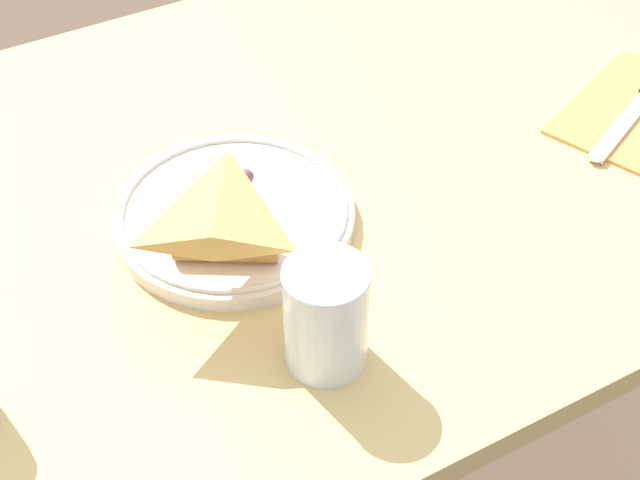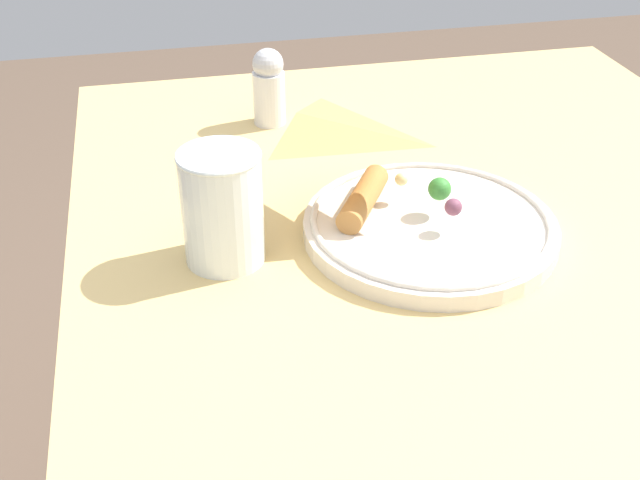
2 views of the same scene
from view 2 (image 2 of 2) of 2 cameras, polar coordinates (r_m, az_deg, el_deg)
The scene contains 4 objects.
dining_table at distance 0.71m, azimuth 15.27°, elevation -15.01°, with size 1.26×0.74×0.77m.
plate_pizza at distance 0.74m, azimuth 7.67°, elevation 1.27°, with size 0.23×0.23×0.05m.
milk_glass at distance 0.69m, azimuth -6.94°, elevation 1.98°, with size 0.07×0.07×0.10m.
salt_shaker at distance 0.95m, azimuth -3.67°, elevation 10.83°, with size 0.04×0.04×0.09m.
Camera 2 is at (-0.41, 0.27, 1.17)m, focal length 45.00 mm.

